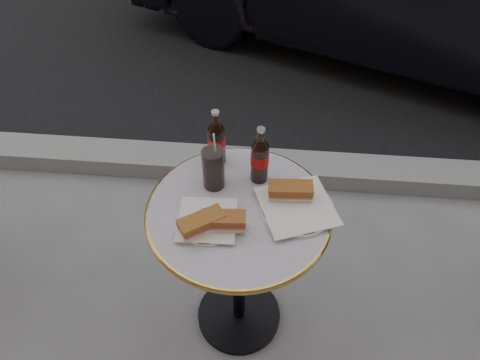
# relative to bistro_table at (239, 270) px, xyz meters

# --- Properties ---
(ground) EXTENTS (80.00, 80.00, 0.00)m
(ground) POSITION_rel_bistro_table_xyz_m (0.00, 0.00, -0.37)
(ground) COLOR gray
(ground) RESTS_ON ground
(curb) EXTENTS (40.00, 0.20, 0.12)m
(curb) POSITION_rel_bistro_table_xyz_m (0.00, 0.90, -0.32)
(curb) COLOR gray
(curb) RESTS_ON ground
(bistro_table) EXTENTS (0.62, 0.62, 0.73)m
(bistro_table) POSITION_rel_bistro_table_xyz_m (0.00, 0.00, 0.00)
(bistro_table) COLOR #BAB2C4
(bistro_table) RESTS_ON ground
(plate_left) EXTENTS (0.22, 0.22, 0.01)m
(plate_left) POSITION_rel_bistro_table_xyz_m (-0.10, -0.06, 0.37)
(plate_left) COLOR white
(plate_left) RESTS_ON bistro_table
(plate_right) EXTENTS (0.28, 0.28, 0.01)m
(plate_right) POSITION_rel_bistro_table_xyz_m (0.19, 0.02, 0.37)
(plate_right) COLOR white
(plate_right) RESTS_ON bistro_table
(sandwich_left_a) EXTENTS (0.16, 0.14, 0.05)m
(sandwich_left_a) POSITION_rel_bistro_table_xyz_m (-0.11, -0.10, 0.40)
(sandwich_left_a) COLOR #965D26
(sandwich_left_a) RESTS_ON plate_left
(sandwich_left_b) EXTENTS (0.14, 0.07, 0.05)m
(sandwich_left_b) POSITION_rel_bistro_table_xyz_m (-0.04, -0.08, 0.40)
(sandwich_left_b) COLOR #9F5128
(sandwich_left_b) RESTS_ON plate_left
(sandwich_right) EXTENTS (0.15, 0.08, 0.05)m
(sandwich_right) POSITION_rel_bistro_table_xyz_m (0.17, 0.06, 0.40)
(sandwich_right) COLOR #945625
(sandwich_right) RESTS_ON plate_right
(cola_bottle_left) EXTENTS (0.08, 0.08, 0.23)m
(cola_bottle_left) POSITION_rel_bistro_table_xyz_m (-0.10, 0.22, 0.48)
(cola_bottle_left) COLOR black
(cola_bottle_left) RESTS_ON bistro_table
(cola_bottle_right) EXTENTS (0.08, 0.08, 0.23)m
(cola_bottle_right) POSITION_rel_bistro_table_xyz_m (0.06, 0.15, 0.48)
(cola_bottle_right) COLOR black
(cola_bottle_right) RESTS_ON bistro_table
(cola_glass) EXTENTS (0.08, 0.08, 0.16)m
(cola_glass) POSITION_rel_bistro_table_xyz_m (-0.10, 0.11, 0.45)
(cola_glass) COLOR black
(cola_glass) RESTS_ON bistro_table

